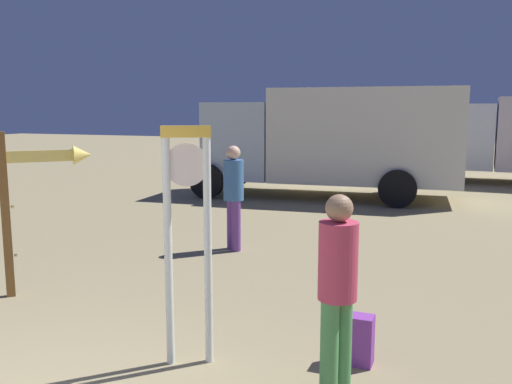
{
  "coord_description": "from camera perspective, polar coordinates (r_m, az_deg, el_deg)",
  "views": [
    {
      "loc": [
        2.89,
        -2.23,
        2.27
      ],
      "look_at": [
        0.24,
        4.33,
        1.2
      ],
      "focal_mm": 37.77,
      "sensor_mm": 36.0,
      "label": 1
    }
  ],
  "objects": [
    {
      "name": "person_distant",
      "position": [
        8.74,
        -2.39,
        -0.03
      ],
      "size": [
        0.33,
        0.33,
        1.72
      ],
      "color": "#734091",
      "rests_on": "ground_plane"
    },
    {
      "name": "backpack",
      "position": [
        5.12,
        10.63,
        -15.12
      ],
      "size": [
        0.29,
        0.22,
        0.46
      ],
      "color": "purple",
      "rests_on": "ground_plane"
    },
    {
      "name": "box_truck_near",
      "position": [
        14.37,
        8.38,
        5.72
      ],
      "size": [
        6.97,
        3.17,
        2.83
      ],
      "color": "silver",
      "rests_on": "ground_plane"
    },
    {
      "name": "person_near_clock",
      "position": [
        4.36,
        8.62,
        -9.63
      ],
      "size": [
        0.31,
        0.31,
        1.63
      ],
      "color": "#4F9952",
      "rests_on": "ground_plane"
    },
    {
      "name": "arrow_sign",
      "position": [
        7.14,
        -22.08,
        0.7
      ],
      "size": [
        0.88,
        0.9,
        2.03
      ],
      "color": "brown",
      "rests_on": "ground_plane"
    },
    {
      "name": "standing_clock",
      "position": [
        4.76,
        -7.25,
        -3.18
      ],
      "size": [
        0.42,
        0.27,
        2.14
      ],
      "color": "white",
      "rests_on": "ground_plane"
    }
  ]
}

